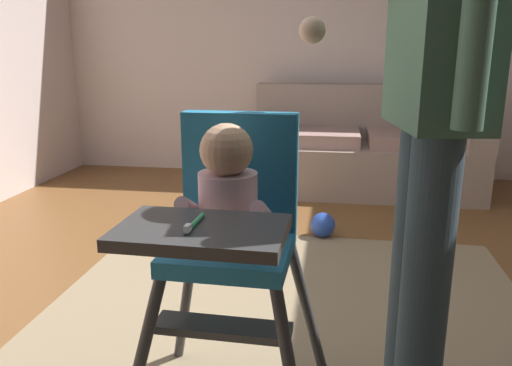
# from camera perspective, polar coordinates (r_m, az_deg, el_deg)

# --- Properties ---
(ground) EXTENTS (6.07, 6.97, 0.10)m
(ground) POSITION_cam_1_polar(r_m,az_deg,el_deg) (2.45, 0.23, -14.72)
(ground) COLOR brown
(wall_far) EXTENTS (5.27, 0.06, 2.79)m
(wall_far) POSITION_cam_1_polar(r_m,az_deg,el_deg) (4.84, 5.33, 17.52)
(wall_far) COLOR beige
(wall_far) RESTS_ON ground
(area_rug) EXTENTS (2.20, 2.75, 0.01)m
(area_rug) POSITION_cam_1_polar(r_m,az_deg,el_deg) (2.05, 2.50, -19.43)
(area_rug) COLOR #8E7B5D
(area_rug) RESTS_ON ground
(couch) EXTENTS (1.87, 0.86, 0.86)m
(couch) POSITION_cam_1_polar(r_m,az_deg,el_deg) (4.39, 11.86, 3.61)
(couch) COLOR gray
(couch) RESTS_ON ground
(high_chair) EXTENTS (0.62, 0.74, 0.97)m
(high_chair) POSITION_cam_1_polar(r_m,az_deg,el_deg) (1.51, -2.90, -3.90)
(high_chair) COLOR #363637
(high_chair) RESTS_ON ground
(adult_standing) EXTENTS (0.56, 0.50, 1.69)m
(adult_standing) POSITION_cam_1_polar(r_m,az_deg,el_deg) (1.51, 18.95, 6.61)
(adult_standing) COLOR #354752
(adult_standing) RESTS_ON ground
(toy_ball) EXTENTS (0.16, 0.16, 0.16)m
(toy_ball) POSITION_cam_1_polar(r_m,az_deg,el_deg) (3.26, 7.47, -4.67)
(toy_ball) COLOR #284CB7
(toy_ball) RESTS_ON ground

